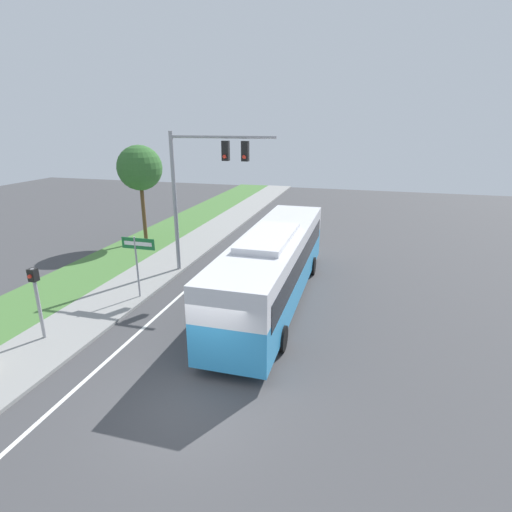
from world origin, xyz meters
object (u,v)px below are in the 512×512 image
at_px(pedestrian_signal, 36,292).
at_px(street_sign, 138,254).
at_px(bus, 274,262).
at_px(signal_gantry, 201,177).

relative_size(pedestrian_signal, street_sign, 0.96).
xyz_separation_m(bus, pedestrian_signal, (-7.15, -5.41, 0.08)).
bearing_deg(bus, signal_gantry, 150.19).
xyz_separation_m(signal_gantry, pedestrian_signal, (-2.96, -7.81, -3.07)).
relative_size(signal_gantry, pedestrian_signal, 2.59).
distance_m(signal_gantry, pedestrian_signal, 8.90).
distance_m(pedestrian_signal, street_sign, 4.37).
bearing_deg(signal_gantry, bus, -29.81).
relative_size(bus, street_sign, 4.27).
bearing_deg(signal_gantry, pedestrian_signal, -110.74).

